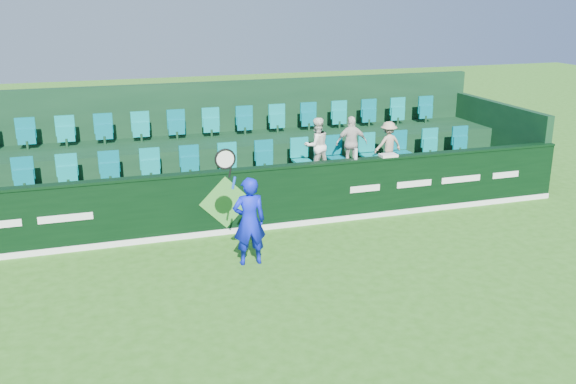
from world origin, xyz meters
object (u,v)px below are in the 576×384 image
object	(u,v)px
spectator_right	(388,144)
towel	(388,155)
spectator_left	(317,145)
drinks_bottle	(356,154)
spectator_middle	(351,143)
tennis_player	(249,220)

from	to	relation	value
spectator_right	towel	world-z (taller)	spectator_right
spectator_left	drinks_bottle	world-z (taller)	spectator_left
spectator_middle	towel	distance (m)	1.19
tennis_player	towel	distance (m)	4.01
towel	spectator_middle	bearing A→B (deg)	109.34
spectator_right	towel	bearing A→B (deg)	57.19
tennis_player	towel	size ratio (longest dim) A/B	6.09
spectator_left	towel	bearing A→B (deg)	130.49
tennis_player	spectator_left	xyz separation A→B (m)	(2.34, 2.81, 0.60)
spectator_left	towel	size ratio (longest dim) A/B	3.45
drinks_bottle	tennis_player	bearing A→B (deg)	-149.15
spectator_left	spectator_middle	bearing A→B (deg)	172.08
tennis_player	spectator_left	bearing A→B (deg)	50.20
spectator_middle	drinks_bottle	size ratio (longest dim) A/B	5.32
tennis_player	drinks_bottle	distance (m)	3.35
spectator_middle	tennis_player	bearing A→B (deg)	49.79
spectator_middle	spectator_right	world-z (taller)	spectator_middle
towel	drinks_bottle	bearing A→B (deg)	180.00
towel	drinks_bottle	xyz separation A→B (m)	(-0.78, 0.00, 0.09)
towel	spectator_right	bearing A→B (deg)	63.76
spectator_middle	drinks_bottle	xyz separation A→B (m)	(-0.38, -1.12, 0.04)
spectator_middle	towel	size ratio (longest dim) A/B	3.40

